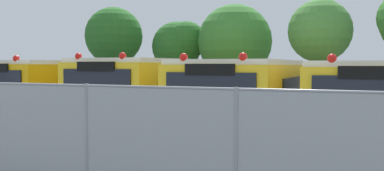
{
  "coord_description": "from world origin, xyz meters",
  "views": [
    {
      "loc": [
        4.94,
        -14.04,
        2.36
      ],
      "look_at": [
        -1.26,
        0.0,
        1.6
      ],
      "focal_mm": 39.67,
      "sensor_mm": 36.0,
      "label": 1
    }
  ],
  "objects_px": {
    "school_bus_1": "(187,90)",
    "school_bus_3": "(374,98)",
    "tree_0": "(114,35)",
    "school_bus_2": "(269,94)",
    "school_bus_0": "(111,89)",
    "tree_2": "(234,40)",
    "tree_3": "(320,29)",
    "tree_1": "(180,45)"
  },
  "relations": [
    {
      "from": "school_bus_0",
      "to": "school_bus_3",
      "type": "xyz_separation_m",
      "value": [
        9.7,
        -0.35,
        -0.03
      ]
    },
    {
      "from": "school_bus_2",
      "to": "tree_1",
      "type": "xyz_separation_m",
      "value": [
        -8.45,
        10.89,
        2.25
      ]
    },
    {
      "from": "school_bus_2",
      "to": "tree_1",
      "type": "relative_size",
      "value": 2.27
    },
    {
      "from": "school_bus_1",
      "to": "tree_2",
      "type": "xyz_separation_m",
      "value": [
        -1.68,
        10.68,
        2.45
      ]
    },
    {
      "from": "school_bus_2",
      "to": "tree_1",
      "type": "height_order",
      "value": "tree_1"
    },
    {
      "from": "school_bus_2",
      "to": "tree_0",
      "type": "relative_size",
      "value": 1.9
    },
    {
      "from": "school_bus_3",
      "to": "tree_2",
      "type": "distance_m",
      "value": 13.92
    },
    {
      "from": "school_bus_2",
      "to": "school_bus_1",
      "type": "bearing_deg",
      "value": -8.93
    },
    {
      "from": "school_bus_1",
      "to": "tree_3",
      "type": "bearing_deg",
      "value": -111.32
    },
    {
      "from": "school_bus_2",
      "to": "tree_2",
      "type": "distance_m",
      "value": 12.39
    },
    {
      "from": "tree_3",
      "to": "tree_1",
      "type": "bearing_deg",
      "value": 174.19
    },
    {
      "from": "school_bus_0",
      "to": "tree_2",
      "type": "xyz_separation_m",
      "value": [
        1.64,
        10.72,
        2.47
      ]
    },
    {
      "from": "school_bus_2",
      "to": "school_bus_3",
      "type": "height_order",
      "value": "school_bus_2"
    },
    {
      "from": "tree_3",
      "to": "school_bus_1",
      "type": "bearing_deg",
      "value": -110.53
    },
    {
      "from": "tree_0",
      "to": "tree_1",
      "type": "distance_m",
      "value": 4.47
    },
    {
      "from": "tree_1",
      "to": "tree_2",
      "type": "distance_m",
      "value": 3.59
    },
    {
      "from": "tree_2",
      "to": "tree_0",
      "type": "bearing_deg",
      "value": -170.24
    },
    {
      "from": "school_bus_1",
      "to": "tree_0",
      "type": "distance_m",
      "value": 13.64
    },
    {
      "from": "school_bus_0",
      "to": "school_bus_2",
      "type": "distance_m",
      "value": 6.53
    },
    {
      "from": "tree_0",
      "to": "tree_1",
      "type": "height_order",
      "value": "tree_0"
    },
    {
      "from": "school_bus_3",
      "to": "tree_1",
      "type": "distance_m",
      "value": 16.07
    },
    {
      "from": "tree_0",
      "to": "tree_2",
      "type": "distance_m",
      "value": 7.98
    },
    {
      "from": "school_bus_0",
      "to": "school_bus_1",
      "type": "height_order",
      "value": "school_bus_1"
    },
    {
      "from": "school_bus_3",
      "to": "school_bus_1",
      "type": "bearing_deg",
      "value": -3.5
    },
    {
      "from": "tree_1",
      "to": "tree_0",
      "type": "bearing_deg",
      "value": -165.18
    },
    {
      "from": "tree_0",
      "to": "tree_2",
      "type": "bearing_deg",
      "value": 9.76
    },
    {
      "from": "school_bus_1",
      "to": "school_bus_3",
      "type": "bearing_deg",
      "value": 175.68
    },
    {
      "from": "school_bus_0",
      "to": "school_bus_1",
      "type": "distance_m",
      "value": 3.32
    },
    {
      "from": "school_bus_0",
      "to": "school_bus_1",
      "type": "xyz_separation_m",
      "value": [
        3.32,
        0.04,
        0.02
      ]
    },
    {
      "from": "tree_0",
      "to": "tree_2",
      "type": "height_order",
      "value": "tree_0"
    },
    {
      "from": "school_bus_2",
      "to": "tree_1",
      "type": "bearing_deg",
      "value": -53.36
    },
    {
      "from": "school_bus_2",
      "to": "school_bus_0",
      "type": "bearing_deg",
      "value": -4.66
    },
    {
      "from": "school_bus_2",
      "to": "tree_0",
      "type": "bearing_deg",
      "value": -38.66
    },
    {
      "from": "school_bus_2",
      "to": "tree_3",
      "type": "xyz_separation_m",
      "value": [
        0.38,
        10.0,
        2.91
      ]
    },
    {
      "from": "school_bus_0",
      "to": "school_bus_2",
      "type": "bearing_deg",
      "value": 176.59
    },
    {
      "from": "school_bus_0",
      "to": "tree_3",
      "type": "xyz_separation_m",
      "value": [
        6.9,
        9.6,
        2.9
      ]
    },
    {
      "from": "tree_0",
      "to": "tree_2",
      "type": "relative_size",
      "value": 1.01
    },
    {
      "from": "school_bus_0",
      "to": "tree_2",
      "type": "height_order",
      "value": "tree_2"
    },
    {
      "from": "school_bus_3",
      "to": "tree_2",
      "type": "bearing_deg",
      "value": -53.9
    },
    {
      "from": "school_bus_3",
      "to": "tree_0",
      "type": "relative_size",
      "value": 1.87
    },
    {
      "from": "school_bus_1",
      "to": "tree_3",
      "type": "relative_size",
      "value": 1.94
    },
    {
      "from": "school_bus_0",
      "to": "tree_1",
      "type": "height_order",
      "value": "tree_1"
    }
  ]
}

